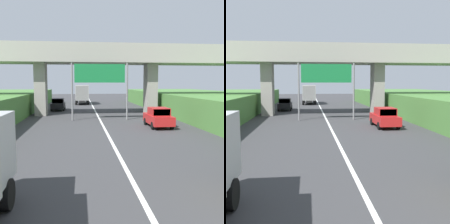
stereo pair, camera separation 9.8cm
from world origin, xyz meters
TOP-DOWN VIEW (x-y plane):
  - lane_centre_stripe at (0.00, 28.55)m, footprint 0.20×97.10m
  - overpass_bridge at (0.00, 35.69)m, footprint 40.00×4.80m
  - overhead_highway_sign at (0.00, 30.53)m, footprint 5.88×0.18m
  - truck_green at (-1.72, 53.04)m, footprint 2.44×7.30m
  - car_red at (4.76, 25.43)m, footprint 1.86×4.10m
  - car_black at (-5.16, 41.32)m, footprint 1.86×4.10m

SIDE VIEW (x-z plane):
  - lane_centre_stripe at x=0.00m, z-range 0.00..0.01m
  - car_red at x=4.76m, z-range 0.00..1.72m
  - car_black at x=-5.16m, z-range 0.00..1.72m
  - truck_green at x=-1.72m, z-range 0.21..3.65m
  - overhead_highway_sign at x=0.00m, z-range 1.46..7.36m
  - overpass_bridge at x=0.00m, z-range 2.21..10.61m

